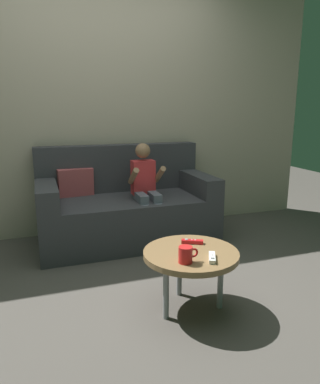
{
  "coord_description": "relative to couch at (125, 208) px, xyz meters",
  "views": [
    {
      "loc": [
        -0.59,
        -2.09,
        1.24
      ],
      "look_at": [
        0.29,
        0.44,
        0.61
      ],
      "focal_mm": 33.25,
      "sensor_mm": 36.0,
      "label": 1
    }
  ],
  "objects": [
    {
      "name": "ground_plane",
      "position": [
        -0.17,
        -1.11,
        -0.31
      ],
      "size": [
        9.38,
        9.38,
        0.0
      ],
      "primitive_type": "plane",
      "color": "#4C4742"
    },
    {
      "name": "wall_back",
      "position": [
        -0.17,
        0.39,
        0.94
      ],
      "size": [
        4.69,
        0.05,
        2.5
      ],
      "primitive_type": "cube",
      "color": "#B2A38E",
      "rests_on": "ground"
    },
    {
      "name": "couch",
      "position": [
        0.0,
        0.0,
        0.0
      ],
      "size": [
        1.61,
        0.8,
        0.89
      ],
      "color": "#38383D",
      "rests_on": "ground"
    },
    {
      "name": "person_seated_on_couch",
      "position": [
        0.15,
        -0.18,
        0.23
      ],
      "size": [
        0.29,
        0.36,
        0.93
      ],
      "color": "slate",
      "rests_on": "ground"
    },
    {
      "name": "coffee_table",
      "position": [
        0.09,
        -1.34,
        0.04
      ],
      "size": [
        0.59,
        0.59,
        0.39
      ],
      "color": "brown",
      "rests_on": "ground"
    },
    {
      "name": "game_remote_red_near_edge",
      "position": [
        0.15,
        -1.22,
        0.09
      ],
      "size": [
        0.14,
        0.09,
        0.03
      ],
      "color": "red",
      "rests_on": "coffee_table"
    },
    {
      "name": "game_remote_white_center",
      "position": [
        0.15,
        -1.49,
        0.09
      ],
      "size": [
        0.09,
        0.14,
        0.03
      ],
      "color": "white",
      "rests_on": "coffee_table"
    },
    {
      "name": "coffee_mug",
      "position": [
        -0.0,
        -1.48,
        0.12
      ],
      "size": [
        0.12,
        0.08,
        0.09
      ],
      "color": "red",
      "rests_on": "coffee_table"
    }
  ]
}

